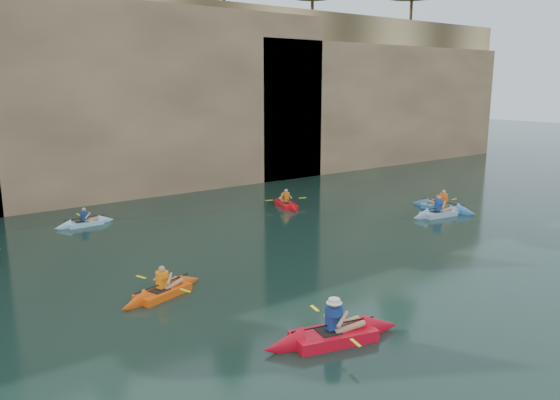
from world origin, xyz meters
TOP-DOWN VIEW (x-y plane):
  - ground at (0.00, 0.00)m, footprint 160.00×160.00m
  - cliff at (0.00, 30.00)m, footprint 70.00×16.00m
  - cliff_slab_center at (2.00, 22.60)m, footprint 24.00×2.40m
  - cliff_slab_east at (22.00, 22.60)m, footprint 26.00×2.40m
  - sea_cave_center at (-4.00, 21.95)m, footprint 3.50×1.00m
  - sea_cave_east at (10.00, 21.95)m, footprint 5.00×1.00m
  - main_kayaker at (-2.86, 1.51)m, footprint 4.02×2.57m
  - kayaker_orange at (-5.08, 7.06)m, footprint 3.32×2.34m
  - kayaker_ltblue_near at (10.57, 8.43)m, footprint 3.40×2.56m
  - kayaker_red_far at (5.80, 14.82)m, footprint 2.26×3.30m
  - kayaker_ltblue_mid at (-4.27, 17.30)m, footprint 2.86×2.15m
  - kayaker_blue_east at (11.89, 9.14)m, footprint 2.61×3.82m

SIDE VIEW (x-z plane):
  - ground at x=0.00m, z-range 0.00..0.00m
  - kayaker_ltblue_mid at x=-4.27m, z-range -0.40..0.67m
  - kayaker_red_far at x=5.80m, z-range -0.45..0.74m
  - kayaker_orange at x=-5.08m, z-range -0.47..0.77m
  - kayaker_ltblue_near at x=10.57m, z-range -0.50..0.82m
  - kayaker_blue_east at x=11.89m, z-range -0.51..0.83m
  - main_kayaker at x=-2.86m, z-range -0.54..0.93m
  - sea_cave_center at x=-4.00m, z-range 0.00..3.20m
  - sea_cave_east at x=10.00m, z-range 0.00..4.50m
  - cliff_slab_east at x=22.00m, z-range 0.00..9.84m
  - cliff_slab_center at x=2.00m, z-range 0.00..11.40m
  - cliff at x=0.00m, z-range 0.00..12.00m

